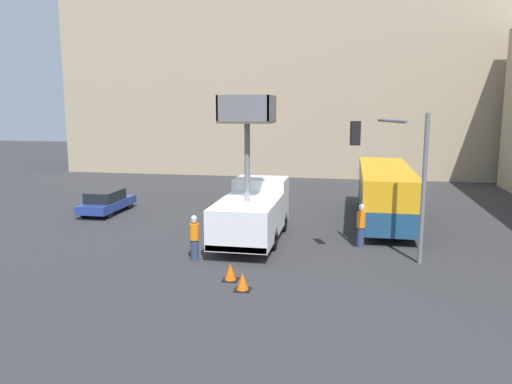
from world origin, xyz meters
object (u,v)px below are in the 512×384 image
(utility_truck, at_px, (253,209))
(road_worker_directing, at_px, (361,225))
(road_worker_near_truck, at_px, (194,238))
(traffic_cone_near_truck, at_px, (230,272))
(parked_car_curbside, at_px, (107,202))
(city_bus, at_px, (385,190))
(traffic_cone_mid_road, at_px, (242,282))
(traffic_light_pole, at_px, (400,164))

(utility_truck, distance_m, road_worker_directing, 4.91)
(road_worker_near_truck, bearing_deg, utility_truck, -172.52)
(traffic_cone_near_truck, relative_size, parked_car_curbside, 0.15)
(city_bus, bearing_deg, parked_car_curbside, 74.69)
(utility_truck, relative_size, traffic_cone_mid_road, 10.75)
(city_bus, height_order, road_worker_directing, city_bus)
(city_bus, bearing_deg, road_worker_directing, 147.27)
(city_bus, xyz_separation_m, road_worker_directing, (-1.33, -5.32, -0.76))
(road_worker_directing, distance_m, parked_car_curbside, 15.11)
(city_bus, distance_m, road_worker_directing, 5.54)
(road_worker_directing, relative_size, parked_car_curbside, 0.45)
(road_worker_near_truck, xyz_separation_m, parked_car_curbside, (-7.80, 7.70, -0.24))
(traffic_light_pole, relative_size, traffic_cone_mid_road, 9.55)
(road_worker_near_truck, xyz_separation_m, road_worker_directing, (6.64, 3.30, 0.04))
(traffic_light_pole, xyz_separation_m, road_worker_directing, (-1.31, 2.36, -3.00))
(utility_truck, height_order, traffic_cone_mid_road, utility_truck)
(utility_truck, height_order, traffic_light_pole, utility_truck)
(city_bus, distance_m, traffic_cone_near_truck, 12.33)
(city_bus, distance_m, parked_car_curbside, 15.84)
(road_worker_directing, distance_m, traffic_cone_near_truck, 7.13)
(utility_truck, height_order, parked_car_curbside, utility_truck)
(parked_car_curbside, bearing_deg, road_worker_near_truck, -44.61)
(traffic_light_pole, relative_size, road_worker_directing, 3.08)
(utility_truck, height_order, road_worker_near_truck, utility_truck)
(city_bus, height_order, road_worker_near_truck, city_bus)
(traffic_cone_mid_road, bearing_deg, road_worker_near_truck, 131.85)
(road_worker_directing, xyz_separation_m, parked_car_curbside, (-14.45, 4.40, -0.28))
(traffic_cone_mid_road, distance_m, parked_car_curbside, 14.90)
(traffic_cone_mid_road, xyz_separation_m, parked_car_curbside, (-10.43, 10.63, 0.40))
(utility_truck, xyz_separation_m, road_worker_directing, (4.88, 0.07, -0.54))
(road_worker_near_truck, xyz_separation_m, traffic_cone_mid_road, (2.63, -2.94, -0.64))
(traffic_cone_mid_road, bearing_deg, road_worker_directing, 57.24)
(road_worker_directing, bearing_deg, traffic_cone_mid_road, 38.93)
(utility_truck, relative_size, parked_car_curbside, 1.57)
(city_bus, height_order, traffic_cone_near_truck, city_bus)
(road_worker_near_truck, height_order, road_worker_directing, road_worker_directing)
(city_bus, bearing_deg, utility_truck, 112.28)
(traffic_light_pole, relative_size, road_worker_near_truck, 3.20)
(city_bus, relative_size, road_worker_directing, 5.54)
(utility_truck, relative_size, road_worker_directing, 3.46)
(road_worker_near_truck, relative_size, traffic_cone_near_truck, 2.93)
(traffic_light_pole, height_order, road_worker_near_truck, traffic_light_pole)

